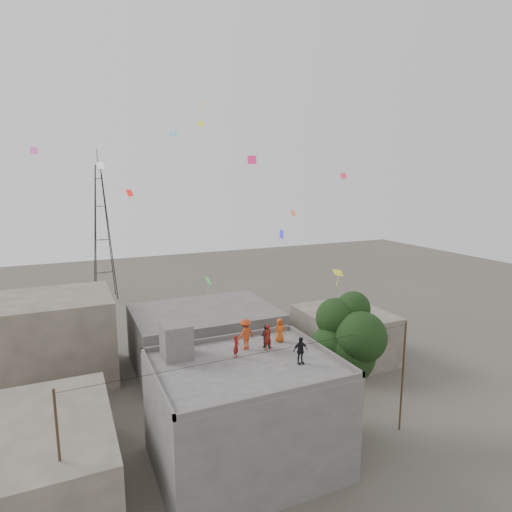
{
  "coord_description": "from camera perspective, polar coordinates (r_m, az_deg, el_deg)",
  "views": [
    {
      "loc": [
        -8.57,
        -20.41,
        16.21
      ],
      "look_at": [
        0.99,
        0.78,
        11.99
      ],
      "focal_mm": 30.0,
      "sensor_mm": 36.0,
      "label": 1
    }
  ],
  "objects": [
    {
      "name": "ground",
      "position": [
        27.44,
        -1.35,
        -25.93
      ],
      "size": [
        140.0,
        140.0,
        0.0
      ],
      "primitive_type": "plane",
      "color": "#4B473E",
      "rests_on": "ground"
    },
    {
      "name": "main_building",
      "position": [
        25.76,
        -1.38,
        -20.45
      ],
      "size": [
        10.0,
        8.0,
        6.1
      ],
      "color": "#53514D",
      "rests_on": "ground"
    },
    {
      "name": "parapet",
      "position": [
        24.28,
        -1.42,
        -13.94
      ],
      "size": [
        10.0,
        8.0,
        0.3
      ],
      "color": "#53514D",
      "rests_on": "main_building"
    },
    {
      "name": "stair_head_box",
      "position": [
        25.33,
        -10.59,
        -10.98
      ],
      "size": [
        1.6,
        1.8,
        2.0
      ],
      "primitive_type": "cube",
      "color": "#53514D",
      "rests_on": "main_building"
    },
    {
      "name": "neighbor_west",
      "position": [
        26.65,
        -27.83,
        -23.24
      ],
      "size": [
        8.0,
        10.0,
        4.0
      ],
      "primitive_type": "cube",
      "color": "#585046",
      "rests_on": "ground"
    },
    {
      "name": "neighbor_north",
      "position": [
        38.52,
        -6.85,
        -10.64
      ],
      "size": [
        12.0,
        9.0,
        5.0
      ],
      "primitive_type": "cube",
      "color": "#53514D",
      "rests_on": "ground"
    },
    {
      "name": "neighbor_northwest",
      "position": [
        38.59,
        -25.36,
        -9.97
      ],
      "size": [
        9.0,
        8.0,
        7.0
      ],
      "primitive_type": "cube",
      "color": "#585046",
      "rests_on": "ground"
    },
    {
      "name": "neighbor_east",
      "position": [
        40.38,
        11.71,
        -10.24
      ],
      "size": [
        7.0,
        8.0,
        4.4
      ],
      "primitive_type": "cube",
      "color": "#585046",
      "rests_on": "ground"
    },
    {
      "name": "tree",
      "position": [
        28.24,
        12.26,
        -10.93
      ],
      "size": [
        4.9,
        4.6,
        9.1
      ],
      "color": "black",
      "rests_on": "ground"
    },
    {
      "name": "utility_line",
      "position": [
        24.55,
        0.96,
        -20.01
      ],
      "size": [
        20.12,
        0.62,
        7.4
      ],
      "color": "black",
      "rests_on": "ground"
    },
    {
      "name": "transmission_tower",
      "position": [
        61.0,
        -19.84,
        2.95
      ],
      "size": [
        2.97,
        2.97,
        20.01
      ],
      "color": "black",
      "rests_on": "ground"
    },
    {
      "name": "person_red_adult",
      "position": [
        25.95,
        1.53,
        -10.77
      ],
      "size": [
        0.65,
        0.51,
        1.58
      ],
      "primitive_type": "imported",
      "rotation": [
        0.0,
        0.0,
        3.4
      ],
      "color": "maroon",
      "rests_on": "main_building"
    },
    {
      "name": "person_orange_child",
      "position": [
        27.21,
        3.2,
        -9.85
      ],
      "size": [
        0.79,
        0.57,
        1.51
      ],
      "primitive_type": "imported",
      "rotation": [
        0.0,
        0.0,
        -0.12
      ],
      "color": "#CC4E17",
      "rests_on": "main_building"
    },
    {
      "name": "person_dark_child",
      "position": [
        26.37,
        1.32,
        -10.61
      ],
      "size": [
        0.87,
        0.85,
        1.41
      ],
      "primitive_type": "imported",
      "rotation": [
        0.0,
        0.0,
        2.47
      ],
      "color": "black",
      "rests_on": "main_building"
    },
    {
      "name": "person_dark_adult",
      "position": [
        24.25,
        5.93,
        -12.42
      ],
      "size": [
        0.92,
        0.4,
        1.55
      ],
      "primitive_type": "imported",
      "rotation": [
        0.0,
        0.0,
        0.02
      ],
      "color": "black",
      "rests_on": "main_building"
    },
    {
      "name": "person_orange_adult",
      "position": [
        26.0,
        -1.42,
        -10.37
      ],
      "size": [
        1.37,
        1.04,
        1.88
      ],
      "primitive_type": "imported",
      "rotation": [
        0.0,
        0.0,
        -2.83
      ],
      "color": "#BA3915",
      "rests_on": "main_building"
    },
    {
      "name": "person_red_child",
      "position": [
        25.01,
        -2.66,
        -11.94
      ],
      "size": [
        0.56,
        0.56,
        1.31
      ],
      "primitive_type": "imported",
      "rotation": [
        0.0,
        0.0,
        0.8
      ],
      "color": "maroon",
      "rests_on": "main_building"
    },
    {
      "name": "kites",
      "position": [
        29.36,
        -3.71,
        9.51
      ],
      "size": [
        21.61,
        20.19,
        12.44
      ],
      "color": "red",
      "rests_on": "ground"
    }
  ]
}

